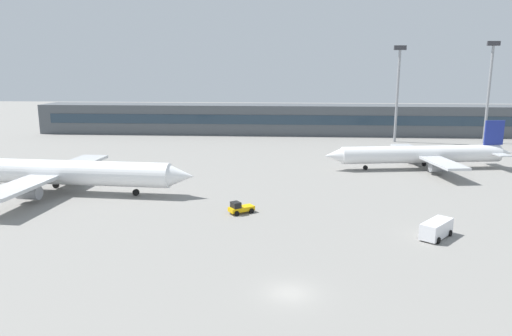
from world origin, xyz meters
The scene contains 8 objects.
ground_plane centered at (0.00, 40.00, 0.00)m, with size 400.00×400.00×0.00m, color gray.
terminal_building centered at (0.00, 105.72, 4.50)m, with size 154.18×12.13×9.00m.
airplane_near centered at (-37.42, 32.41, 3.42)m, with size 45.42×31.70×11.21m.
airplane_mid centered at (26.32, 55.50, 2.96)m, with size 39.16×27.54×9.70m.
baggage_tug_yellow centered at (-6.95, 23.39, 0.80)m, with size 3.81×3.29×1.75m.
service_van_white centered at (17.62, 15.46, 1.11)m, with size 4.88×5.27×2.08m.
floodlight_tower_west centered at (29.18, 91.38, 14.98)m, with size 3.20×0.80×25.93m.
floodlight_tower_east centered at (53.14, 91.17, 15.52)m, with size 3.20×0.80×26.96m.
Camera 1 is at (-0.38, -39.24, 20.00)m, focal length 32.81 mm.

